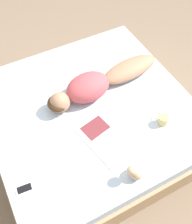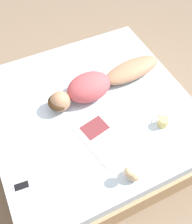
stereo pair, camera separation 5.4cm
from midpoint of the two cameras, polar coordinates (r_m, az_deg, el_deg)
The scene contains 7 objects.
ground_plane at distance 3.00m, azimuth -1.66°, elevation -4.70°, with size 12.00×12.00×0.00m, color #7A6651.
bed at distance 2.79m, azimuth -1.78°, elevation -2.01°, with size 1.97×2.00×0.51m.
person at distance 2.64m, azimuth 0.04°, elevation 6.37°, with size 0.41×1.32×0.24m.
open_magazine at distance 2.38m, azimuth 1.19°, elevation -5.53°, with size 0.60×0.44×0.01m.
coffee_mug at distance 2.50m, azimuth 13.82°, elevation -1.64°, with size 0.13×0.09×0.09m.
cell_phone at distance 2.25m, azimuth -16.00°, elevation -15.77°, with size 0.09×0.15×0.01m.
plush_toy at distance 2.16m, azimuth 7.73°, elevation -12.79°, with size 0.13×0.15×0.18m.
Camera 1 is at (-1.41, 0.67, 2.56)m, focal length 42.00 mm.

